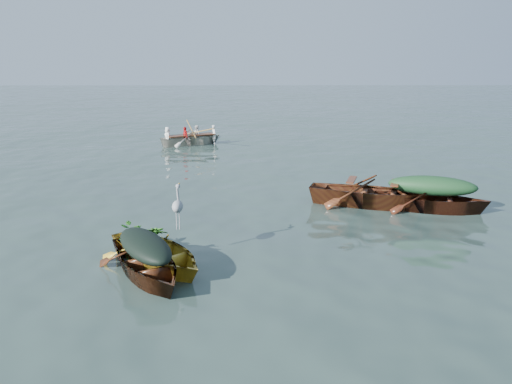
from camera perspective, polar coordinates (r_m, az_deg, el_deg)
ground at (r=11.54m, az=-0.13°, el=-4.96°), size 140.00×140.00×0.00m
yellow_dinghy at (r=10.13m, az=-11.18°, el=-8.18°), size 3.35×3.53×0.93m
dark_covered_boat at (r=9.70m, az=-12.37°, el=-9.30°), size 2.95×3.76×0.89m
green_tarp_boat at (r=14.16m, az=19.27°, el=-2.04°), size 4.32×2.44×0.95m
open_wooden_boat at (r=14.15m, az=13.06°, el=-1.59°), size 5.01×2.96×1.14m
rowed_boat at (r=23.97m, az=-7.38°, el=5.35°), size 4.20×2.87×0.96m
dark_tarp_cover at (r=9.46m, az=-12.58°, el=-5.74°), size 1.62×2.07×0.40m
green_tarp_cover at (r=13.98m, az=19.52°, el=0.84°), size 2.38×1.34×0.52m
thwart_benches at (r=14.00m, az=13.20°, el=0.73°), size 2.55×1.62×0.04m
heron at (r=10.12m, az=-8.92°, el=-2.51°), size 0.47×0.49×0.92m
dinghy_weeds at (r=10.33m, az=-12.85°, el=-3.28°), size 1.12×1.14×0.60m
rowers at (r=23.84m, az=-7.45°, el=7.38°), size 3.04×2.23×0.76m
oars at (r=23.89m, az=-7.42°, el=6.55°), size 1.67×2.60×0.06m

